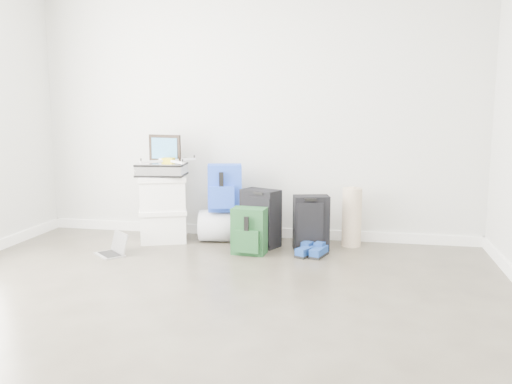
% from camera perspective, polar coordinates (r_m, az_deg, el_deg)
% --- Properties ---
extents(ground, '(5.00, 5.00, 0.00)m').
position_cam_1_polar(ground, '(3.35, -8.77, -14.57)').
color(ground, '#383228').
rests_on(ground, ground).
extents(room_envelope, '(4.52, 5.02, 2.71)m').
position_cam_1_polar(room_envelope, '(3.11, -9.44, 16.07)').
color(room_envelope, beige).
rests_on(room_envelope, ground).
extents(boxes_stack, '(0.56, 0.51, 0.65)m').
position_cam_1_polar(boxes_stack, '(5.45, -9.79, -1.73)').
color(boxes_stack, white).
rests_on(boxes_stack, ground).
extents(briefcase, '(0.49, 0.39, 0.13)m').
position_cam_1_polar(briefcase, '(5.40, -9.90, 2.35)').
color(briefcase, '#B2B2B7').
rests_on(briefcase, boxes_stack).
extents(painting, '(0.36, 0.10, 0.27)m').
position_cam_1_polar(painting, '(5.47, -9.59, 4.56)').
color(painting, black).
rests_on(painting, briefcase).
extents(drone, '(0.45, 0.45, 0.05)m').
position_cam_1_polar(drone, '(5.34, -9.20, 3.29)').
color(drone, gold).
rests_on(drone, briefcase).
extents(duffel_bag, '(0.55, 0.38, 0.32)m').
position_cam_1_polar(duffel_bag, '(5.40, -3.22, -3.57)').
color(duffel_bag, '#93979B').
rests_on(duffel_bag, ground).
extents(blue_backpack, '(0.37, 0.31, 0.46)m').
position_cam_1_polar(blue_backpack, '(5.30, -3.34, 0.36)').
color(blue_backpack, '#1B3EB1').
rests_on(blue_backpack, duffel_bag).
extents(large_suitcase, '(0.41, 0.35, 0.55)m').
position_cam_1_polar(large_suitcase, '(5.19, 0.48, -2.76)').
color(large_suitcase, black).
rests_on(large_suitcase, ground).
extents(green_backpack, '(0.32, 0.24, 0.43)m').
position_cam_1_polar(green_backpack, '(4.93, -0.74, -4.23)').
color(green_backpack, '#123319').
rests_on(green_backpack, ground).
extents(carry_on, '(0.36, 0.28, 0.51)m').
position_cam_1_polar(carry_on, '(5.10, 5.81, -3.24)').
color(carry_on, black).
rests_on(carry_on, ground).
extents(shoes, '(0.29, 0.27, 0.08)m').
position_cam_1_polar(shoes, '(4.92, 5.97, -6.28)').
color(shoes, black).
rests_on(shoes, ground).
extents(rolled_rug, '(0.18, 0.18, 0.56)m').
position_cam_1_polar(rolled_rug, '(5.28, 10.05, -2.62)').
color(rolled_rug, tan).
rests_on(rolled_rug, ground).
extents(laptop, '(0.35, 0.34, 0.20)m').
position_cam_1_polar(laptop, '(5.11, -14.76, -5.87)').
color(laptop, silver).
rests_on(laptop, ground).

